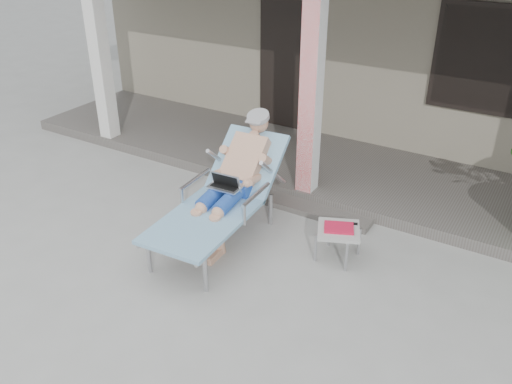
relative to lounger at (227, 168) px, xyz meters
The scene contains 6 objects.
ground 1.31m from the lounger, 66.36° to the right, with size 60.00×60.00×0.00m, color #9E9E99.
house 5.65m from the lounger, 85.88° to the left, with size 10.40×5.40×3.30m.
porch_deck 2.26m from the lounger, 79.11° to the left, with size 10.00×2.00×0.15m, color #605B56.
porch_step 1.30m from the lounger, 66.77° to the left, with size 2.00×0.30×0.07m, color #605B56.
lounger is the anchor object (origin of this frame).
side_table 1.41m from the lounger, ahead, with size 0.58×0.58×0.40m.
Camera 1 is at (2.68, -3.55, 3.46)m, focal length 38.00 mm.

